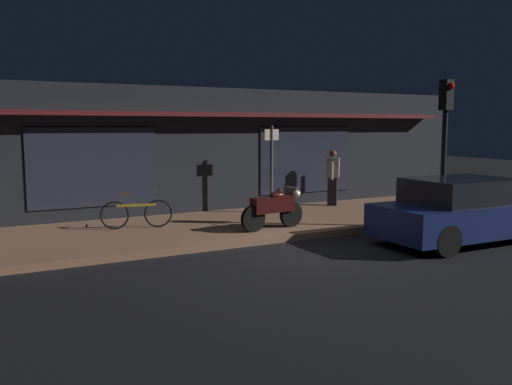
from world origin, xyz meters
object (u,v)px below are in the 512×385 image
sign_post (271,164)px  traffic_light_pole (445,129)px  person_bystander (333,176)px  motorcycle (274,208)px  bicycle_parked (137,213)px  parked_car_near (464,211)px

sign_post → traffic_light_pole: traffic_light_pole is taller
person_bystander → motorcycle: bearing=-144.8°
bicycle_parked → sign_post: bearing=7.9°
traffic_light_pole → person_bystander: bearing=92.7°
sign_post → parked_car_near: (2.06, -4.80, -0.81)m
motorcycle → sign_post: size_ratio=0.71×
bicycle_parked → person_bystander: person_bystander is taller
motorcycle → parked_car_near: bearing=-39.5°
person_bystander → parked_car_near: bearing=-92.7°
sign_post → parked_car_near: sign_post is taller
motorcycle → bicycle_parked: bearing=150.2°
sign_post → traffic_light_pole: 4.64m
motorcycle → bicycle_parked: size_ratio=1.05×
motorcycle → parked_car_near: 4.18m
bicycle_parked → sign_post: 4.12m
sign_post → traffic_light_pole: size_ratio=0.67×
motorcycle → parked_car_near: (3.23, -2.66, 0.06)m
bicycle_parked → motorcycle: bearing=-29.8°
person_bystander → parked_car_near: size_ratio=0.40×
bicycle_parked → parked_car_near: (6.01, -4.26, 0.20)m
motorcycle → traffic_light_pole: traffic_light_pole is taller
sign_post → motorcycle: bearing=-118.5°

